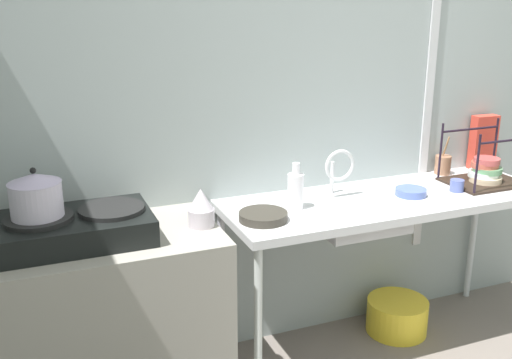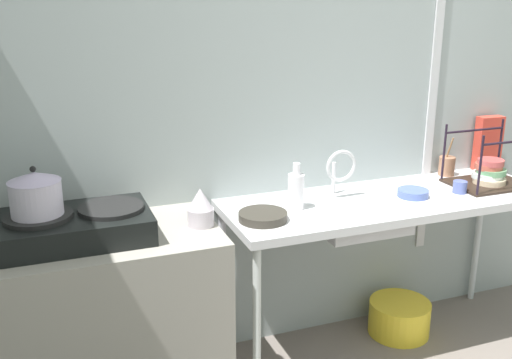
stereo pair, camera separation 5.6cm
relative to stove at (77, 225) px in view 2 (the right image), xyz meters
name	(u,v)px [view 2 (the right image)]	position (x,y,z in m)	size (l,w,h in m)	color
wall_back	(346,90)	(1.39, 0.33, 0.42)	(4.88, 0.10, 2.61)	#9AA5A4
wall_metal_strip	(436,62)	(1.88, 0.27, 0.55)	(0.05, 0.01, 2.09)	silver
counter_concrete	(83,329)	(-0.02, 0.00, -0.47)	(1.19, 0.56, 0.82)	gray
counter_sink	(389,209)	(1.48, 0.00, -0.12)	(1.66, 0.56, 0.82)	silver
stove	(77,225)	(0.00, 0.00, 0.00)	(0.58, 0.38, 0.13)	black
pot_on_left_burner	(36,193)	(-0.14, 0.00, 0.15)	(0.20, 0.20, 0.20)	silver
percolator	(200,208)	(0.51, -0.03, 0.02)	(0.11, 0.11, 0.17)	silver
sink_basin	(359,217)	(1.28, -0.04, -0.12)	(0.42, 0.32, 0.12)	silver
faucet	(340,167)	(1.24, 0.09, 0.09)	(0.16, 0.09, 0.24)	silver
frying_pan	(263,216)	(0.78, -0.07, -0.04)	(0.22, 0.22, 0.04)	#353129
dish_rack	(489,174)	(2.06, -0.01, 0.00)	(0.39, 0.29, 0.31)	black
cup_by_rack	(460,187)	(1.84, -0.06, -0.03)	(0.07, 0.07, 0.06)	#5261A6
small_bowl_on_drainboard	(413,193)	(1.58, -0.03, -0.04)	(0.15, 0.15, 0.04)	#5066AE
bottle_by_sink	(296,190)	(0.98, 0.02, 0.03)	(0.08, 0.08, 0.22)	white
cereal_box	(488,143)	(2.25, 0.23, 0.09)	(0.15, 0.07, 0.30)	#CE3D2F
utensil_jar	(447,166)	(1.97, 0.22, -0.01)	(0.09, 0.09, 0.21)	#9B6A4F
bucket_on_floor	(399,317)	(1.63, 0.06, -0.79)	(0.33, 0.33, 0.18)	yellow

